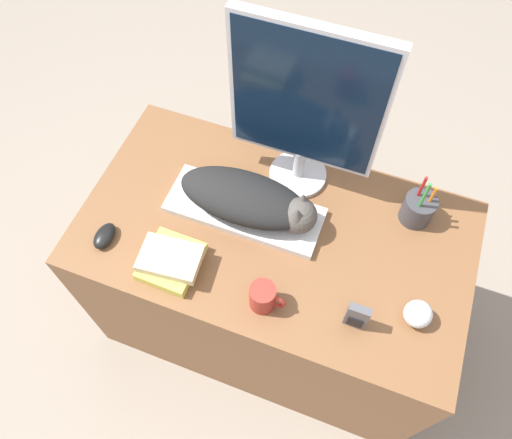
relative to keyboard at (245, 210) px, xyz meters
The scene contains 11 objects.
ground_plane 0.81m from the keyboard, 73.21° to the right, with size 12.00×12.00×0.00m, color gray.
desk 0.38m from the keyboard, 16.66° to the right, with size 1.17×0.66×0.71m.
keyboard is the anchor object (origin of this frame).
cat 0.07m from the keyboard, ahead, with size 0.42×0.18×0.13m.
monitor 0.37m from the keyboard, 58.54° to the left, with size 0.42×0.18×0.57m.
computer_mouse 0.42m from the keyboard, 146.68° to the right, with size 0.05×0.09×0.03m.
coffee_mug 0.30m from the keyboard, 58.71° to the right, with size 0.10×0.07×0.09m.
pen_cup 0.51m from the keyboard, 18.61° to the left, with size 0.09×0.09×0.20m.
baseball 0.57m from the keyboard, 15.63° to the right, with size 0.08×0.08×0.08m.
phone 0.46m from the keyboard, 29.18° to the right, with size 0.06×0.02×0.11m.
book_stack 0.27m from the keyboard, 118.40° to the right, with size 0.18×0.17×0.06m.
Camera 1 is at (0.20, -0.37, 2.00)m, focal length 35.00 mm.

